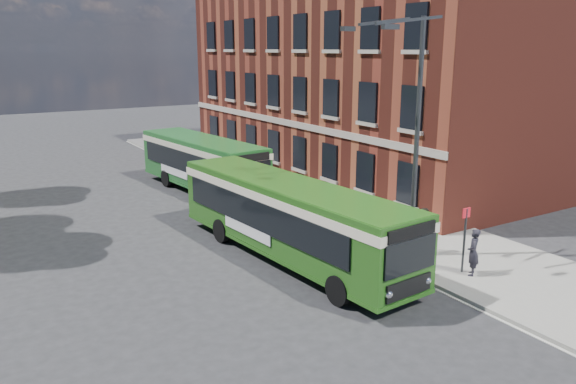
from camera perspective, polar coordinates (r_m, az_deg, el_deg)
ground at (r=20.92m, az=-2.08°, el=-7.81°), size 120.00×120.00×0.00m
pavement at (r=30.87m, az=1.89°, el=-0.31°), size 6.00×48.00×0.15m
kerb_line at (r=29.37m, az=-3.08°, el=-1.23°), size 0.12×48.00×0.01m
brick_office at (r=37.24m, az=7.72°, el=12.83°), size 12.10×26.00×14.20m
street_lamp at (r=20.90m, az=12.26°, el=5.50°), size 2.96×2.38×9.00m
bus_stop_sign at (r=20.73m, az=17.51°, el=-4.26°), size 0.35×0.08×2.52m
bus_front at (r=21.31m, az=0.15°, el=-2.15°), size 3.53×12.34×3.02m
bus_rear at (r=32.00m, az=-8.70°, el=3.29°), size 3.62×10.42×3.02m
pedestrian_a at (r=20.75m, az=18.30°, el=-5.82°), size 0.73×0.70×1.68m
pedestrian_b at (r=22.43m, az=13.47°, el=-3.80°), size 1.10×1.03×1.80m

